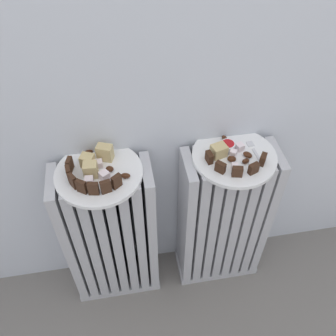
% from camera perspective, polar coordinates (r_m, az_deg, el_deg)
% --- Properties ---
extents(radiator_left, '(0.31, 0.15, 0.63)m').
position_cam_1_polar(radiator_left, '(1.34, -8.62, -10.27)').
color(radiator_left, '#B2B2B7').
rests_on(radiator_left, ground_plane).
extents(radiator_right, '(0.31, 0.15, 0.63)m').
position_cam_1_polar(radiator_right, '(1.38, 8.33, -7.88)').
color(radiator_right, '#B2B2B7').
rests_on(radiator_right, ground_plane).
extents(plate_left, '(0.25, 0.25, 0.01)m').
position_cam_1_polar(plate_left, '(1.08, -10.50, -0.81)').
color(plate_left, white).
rests_on(plate_left, radiator_left).
extents(plate_right, '(0.25, 0.25, 0.01)m').
position_cam_1_polar(plate_right, '(1.13, 10.07, 1.75)').
color(plate_right, white).
rests_on(plate_right, radiator_right).
extents(dark_cake_slice_left_0, '(0.02, 0.03, 0.04)m').
position_cam_1_polar(dark_cake_slice_left_0, '(1.09, -14.77, 0.50)').
color(dark_cake_slice_left_0, '#382114').
rests_on(dark_cake_slice_left_0, plate_left).
extents(dark_cake_slice_left_1, '(0.02, 0.03, 0.04)m').
position_cam_1_polar(dark_cake_slice_left_1, '(1.06, -14.90, -0.78)').
color(dark_cake_slice_left_1, '#382114').
rests_on(dark_cake_slice_left_1, plate_left).
extents(dark_cake_slice_left_2, '(0.03, 0.03, 0.04)m').
position_cam_1_polar(dark_cake_slice_left_2, '(1.04, -14.31, -1.94)').
color(dark_cake_slice_left_2, '#382114').
rests_on(dark_cake_slice_left_2, plate_left).
extents(dark_cake_slice_left_3, '(0.03, 0.03, 0.04)m').
position_cam_1_polar(dark_cake_slice_left_3, '(1.02, -13.05, -2.78)').
color(dark_cake_slice_left_3, '#382114').
rests_on(dark_cake_slice_left_3, plate_left).
extents(dark_cake_slice_left_4, '(0.03, 0.02, 0.04)m').
position_cam_1_polar(dark_cake_slice_left_4, '(1.01, -11.32, -3.11)').
color(dark_cake_slice_left_4, '#382114').
rests_on(dark_cake_slice_left_4, plate_left).
extents(dark_cake_slice_left_5, '(0.03, 0.02, 0.04)m').
position_cam_1_polar(dark_cake_slice_left_5, '(1.01, -9.47, -2.85)').
color(dark_cake_slice_left_5, '#382114').
rests_on(dark_cake_slice_left_5, plate_left).
extents(dark_cake_slice_left_6, '(0.03, 0.03, 0.04)m').
position_cam_1_polar(dark_cake_slice_left_6, '(1.02, -7.84, -2.04)').
color(dark_cake_slice_left_6, '#382114').
rests_on(dark_cake_slice_left_6, plate_left).
extents(marble_cake_slice_left_0, '(0.05, 0.04, 0.05)m').
position_cam_1_polar(marble_cake_slice_left_0, '(1.10, -9.60, 2.34)').
color(marble_cake_slice_left_0, tan).
rests_on(marble_cake_slice_left_0, plate_left).
extents(marble_cake_slice_left_1, '(0.05, 0.04, 0.04)m').
position_cam_1_polar(marble_cake_slice_left_1, '(1.09, -12.17, 1.10)').
color(marble_cake_slice_left_1, tan).
rests_on(marble_cake_slice_left_1, plate_left).
extents(marble_cake_slice_left_2, '(0.04, 0.04, 0.04)m').
position_cam_1_polar(marble_cake_slice_left_2, '(1.06, -11.73, -0.23)').
color(marble_cake_slice_left_2, tan).
rests_on(marble_cake_slice_left_2, plate_left).
extents(turkish_delight_left_0, '(0.03, 0.03, 0.02)m').
position_cam_1_polar(turkish_delight_left_0, '(1.05, -9.67, -1.12)').
color(turkish_delight_left_0, white).
rests_on(turkish_delight_left_0, plate_left).
extents(turkish_delight_left_1, '(0.02, 0.02, 0.02)m').
position_cam_1_polar(turkish_delight_left_1, '(1.05, -11.96, -1.94)').
color(turkish_delight_left_1, white).
rests_on(turkish_delight_left_1, plate_left).
extents(turkish_delight_left_2, '(0.02, 0.02, 0.02)m').
position_cam_1_polar(turkish_delight_left_2, '(1.09, -10.51, 0.66)').
color(turkish_delight_left_2, white).
rests_on(turkish_delight_left_2, plate_left).
extents(medjool_date_left_0, '(0.03, 0.02, 0.01)m').
position_cam_1_polar(medjool_date_left_0, '(1.05, -6.51, -1.17)').
color(medjool_date_left_0, '#3D1E0F').
rests_on(medjool_date_left_0, plate_left).
extents(medjool_date_left_1, '(0.03, 0.02, 0.01)m').
position_cam_1_polar(medjool_date_left_1, '(1.13, -12.03, 2.33)').
color(medjool_date_left_1, '#3D1E0F').
rests_on(medjool_date_left_1, plate_left).
extents(medjool_date_left_2, '(0.03, 0.03, 0.02)m').
position_cam_1_polar(medjool_date_left_2, '(1.07, -8.88, -0.15)').
color(medjool_date_left_2, '#3D1E0F').
rests_on(medjool_date_left_2, plate_left).
extents(dark_cake_slice_right_0, '(0.02, 0.03, 0.03)m').
position_cam_1_polar(dark_cake_slice_right_0, '(1.09, 6.31, 1.63)').
color(dark_cake_slice_right_0, '#382114').
rests_on(dark_cake_slice_right_0, plate_right).
extents(dark_cake_slice_right_1, '(0.03, 0.03, 0.03)m').
position_cam_1_polar(dark_cake_slice_right_1, '(1.06, 8.00, 0.11)').
color(dark_cake_slice_right_1, '#382114').
rests_on(dark_cake_slice_right_1, plate_right).
extents(dark_cake_slice_right_2, '(0.03, 0.02, 0.03)m').
position_cam_1_polar(dark_cake_slice_right_2, '(1.06, 10.53, -0.55)').
color(dark_cake_slice_right_2, '#382114').
rests_on(dark_cake_slice_right_2, plate_right).
extents(dark_cake_slice_right_3, '(0.03, 0.02, 0.03)m').
position_cam_1_polar(dark_cake_slice_right_3, '(1.08, 12.92, -0.08)').
color(dark_cake_slice_right_3, '#382114').
rests_on(dark_cake_slice_right_3, plate_right).
extents(dark_cake_slice_right_4, '(0.03, 0.03, 0.03)m').
position_cam_1_polar(dark_cake_slice_right_4, '(1.11, 14.26, 1.29)').
color(dark_cake_slice_right_4, '#382114').
rests_on(dark_cake_slice_right_4, plate_right).
extents(marble_cake_slice_right_0, '(0.05, 0.05, 0.04)m').
position_cam_1_polar(marble_cake_slice_right_0, '(1.11, 7.76, 2.62)').
color(marble_cake_slice_right_0, tan).
rests_on(marble_cake_slice_right_0, plate_right).
extents(turkish_delight_right_0, '(0.03, 0.03, 0.02)m').
position_cam_1_polar(turkish_delight_right_0, '(1.12, 9.92, 2.27)').
color(turkish_delight_right_0, white).
rests_on(turkish_delight_right_0, plate_right).
extents(turkish_delight_right_1, '(0.02, 0.02, 0.02)m').
position_cam_1_polar(turkish_delight_right_1, '(1.08, 10.13, 0.22)').
color(turkish_delight_right_1, white).
rests_on(turkish_delight_right_1, plate_right).
extents(turkish_delight_right_2, '(0.03, 0.03, 0.02)m').
position_cam_1_polar(turkish_delight_right_2, '(1.14, 10.89, 3.17)').
color(turkish_delight_right_2, white).
rests_on(turkish_delight_right_2, plate_right).
extents(medjool_date_right_0, '(0.03, 0.02, 0.02)m').
position_cam_1_polar(medjool_date_right_0, '(1.10, 9.70, 1.37)').
color(medjool_date_right_0, '#3D1E0F').
rests_on(medjool_date_right_0, plate_right).
extents(medjool_date_right_1, '(0.02, 0.03, 0.02)m').
position_cam_1_polar(medjool_date_right_1, '(1.16, 8.64, 4.42)').
color(medjool_date_right_1, '#3D1E0F').
rests_on(medjool_date_right_1, plate_right).
extents(medjool_date_right_2, '(0.02, 0.02, 0.02)m').
position_cam_1_polar(medjool_date_right_2, '(1.10, 11.77, 1.04)').
color(medjool_date_right_2, '#3D1E0F').
rests_on(medjool_date_right_2, plate_right).
extents(medjool_date_right_3, '(0.03, 0.03, 0.01)m').
position_cam_1_polar(medjool_date_right_3, '(1.12, 12.04, 1.99)').
color(medjool_date_right_3, '#3D1E0F').
rests_on(medjool_date_right_3, plate_right).
extents(jam_bowl_right, '(0.05, 0.05, 0.02)m').
position_cam_1_polar(jam_bowl_right, '(1.13, 9.08, 3.38)').
color(jam_bowl_right, white).
rests_on(jam_bowl_right, plate_right).
extents(fork, '(0.02, 0.09, 0.00)m').
position_cam_1_polar(fork, '(1.15, 12.90, 2.79)').
color(fork, silver).
rests_on(fork, plate_right).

